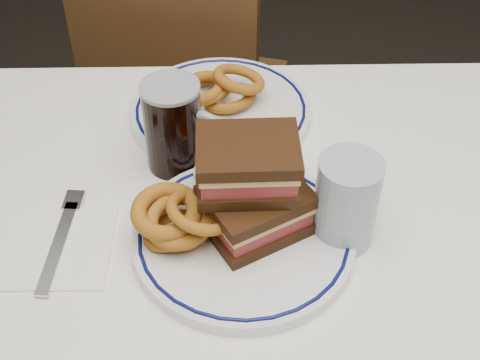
{
  "coord_description": "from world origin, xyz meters",
  "views": [
    {
      "loc": [
        -0.05,
        -0.6,
        1.43
      ],
      "look_at": [
        -0.04,
        0.04,
        0.83
      ],
      "focal_mm": 50.0,
      "sensor_mm": 36.0,
      "label": 1
    }
  ],
  "objects_px": {
    "beer_mug": "(175,126)",
    "far_plate": "(221,111)",
    "reuben_sandwich": "(252,187)",
    "chair_far": "(184,95)",
    "main_plate": "(244,238)"
  },
  "relations": [
    {
      "from": "main_plate",
      "to": "reuben_sandwich",
      "type": "distance_m",
      "value": 0.08
    },
    {
      "from": "chair_far",
      "to": "reuben_sandwich",
      "type": "height_order",
      "value": "reuben_sandwich"
    },
    {
      "from": "chair_far",
      "to": "main_plate",
      "type": "relative_size",
      "value": 2.93
    },
    {
      "from": "chair_far",
      "to": "beer_mug",
      "type": "xyz_separation_m",
      "value": [
        0.03,
        -0.55,
        0.35
      ]
    },
    {
      "from": "far_plate",
      "to": "main_plate",
      "type": "bearing_deg",
      "value": -83.71
    },
    {
      "from": "reuben_sandwich",
      "to": "far_plate",
      "type": "height_order",
      "value": "reuben_sandwich"
    },
    {
      "from": "chair_far",
      "to": "reuben_sandwich",
      "type": "xyz_separation_m",
      "value": [
        0.14,
        -0.7,
        0.36
      ]
    },
    {
      "from": "reuben_sandwich",
      "to": "beer_mug",
      "type": "xyz_separation_m",
      "value": [
        -0.11,
        0.15,
        -0.01
      ]
    },
    {
      "from": "main_plate",
      "to": "far_plate",
      "type": "relative_size",
      "value": 1.01
    },
    {
      "from": "main_plate",
      "to": "beer_mug",
      "type": "distance_m",
      "value": 0.2
    },
    {
      "from": "chair_far",
      "to": "reuben_sandwich",
      "type": "relative_size",
      "value": 5.39
    },
    {
      "from": "beer_mug",
      "to": "far_plate",
      "type": "xyz_separation_m",
      "value": [
        0.07,
        0.11,
        -0.06
      ]
    },
    {
      "from": "reuben_sandwich",
      "to": "far_plate",
      "type": "relative_size",
      "value": 0.55
    },
    {
      "from": "main_plate",
      "to": "far_plate",
      "type": "xyz_separation_m",
      "value": [
        -0.03,
        0.28,
        -0.0
      ]
    },
    {
      "from": "main_plate",
      "to": "beer_mug",
      "type": "relative_size",
      "value": 2.09
    }
  ]
}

